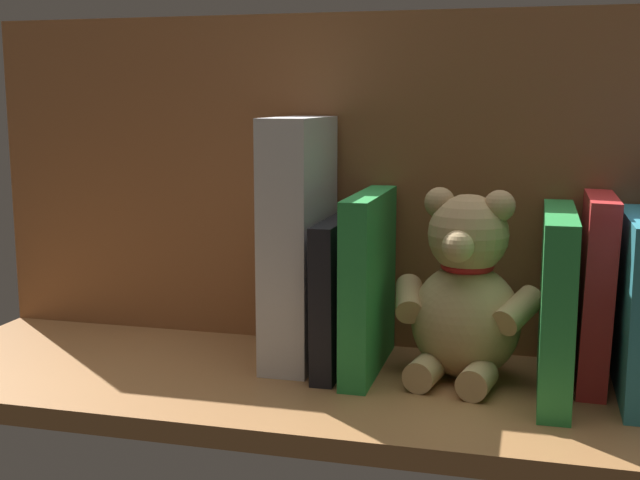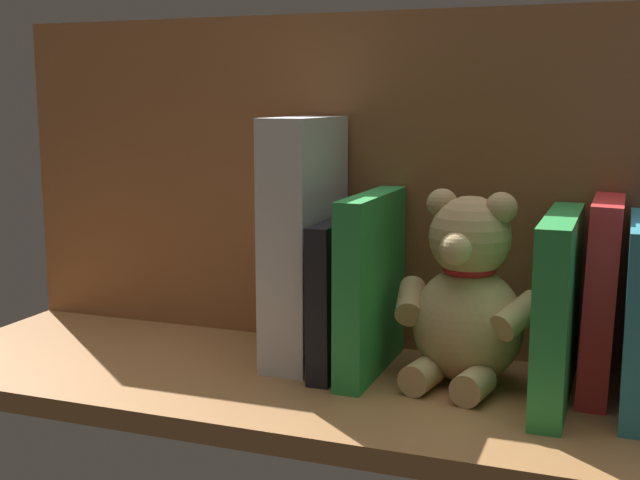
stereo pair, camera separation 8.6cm
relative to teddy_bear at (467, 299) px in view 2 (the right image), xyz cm
name	(u,v)px [view 2 (the right image)]	position (x,y,z in cm)	size (l,w,h in cm)	color
ground_plane	(320,386)	(14.96, 3.67, -10.05)	(91.76, 31.73, 2.20)	#9E6B3D
shelf_back_panel	(360,182)	(14.96, -9.95, 10.75)	(91.76, 1.50, 39.40)	#955C34
book_2	(639,313)	(-16.65, 0.48, 0.16)	(2.50, 18.56, 18.23)	teal
book_3	(601,297)	(-13.09, -2.02, 0.93)	(2.92, 13.56, 19.77)	red
book_4	(558,308)	(-9.22, 1.45, 0.30)	(3.10, 20.50, 18.51)	green
teddy_bear	(467,299)	(0.00, 0.00, 0.00)	(16.22, 14.48, 20.34)	tan
book_5	(371,284)	(10.47, -0.17, 0.82)	(2.96, 17.26, 19.55)	green
book_6	(342,293)	(14.03, -0.66, -0.62)	(2.43, 16.27, 16.67)	black
dictionary_thick_white	(304,241)	(18.77, -1.44, 4.83)	(5.35, 14.51, 27.55)	silver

